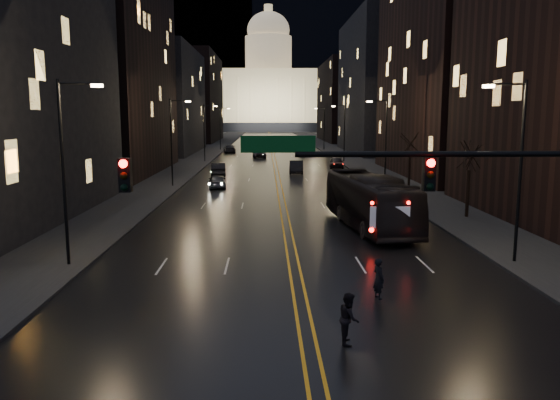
{
  "coord_description": "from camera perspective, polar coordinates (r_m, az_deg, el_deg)",
  "views": [
    {
      "loc": [
        -1.36,
        -16.05,
        7.34
      ],
      "look_at": [
        -0.67,
        10.48,
        3.2
      ],
      "focal_mm": 35.0,
      "sensor_mm": 36.0,
      "label": 1
    }
  ],
  "objects": [
    {
      "name": "ground",
      "position": [
        17.71,
        3.17,
        -15.66
      ],
      "size": [
        900.0,
        900.0,
        0.0
      ],
      "primitive_type": "plane",
      "color": "black",
      "rests_on": "ground"
    },
    {
      "name": "road",
      "position": [
        146.24,
        -0.95,
        5.99
      ],
      "size": [
        20.0,
        320.0,
        0.02
      ],
      "primitive_type": "cube",
      "color": "black",
      "rests_on": "ground"
    },
    {
      "name": "sidewalk_left",
      "position": [
        146.78,
        -6.45,
        5.97
      ],
      "size": [
        8.0,
        320.0,
        0.16
      ],
      "primitive_type": "cube",
      "color": "black",
      "rests_on": "ground"
    },
    {
      "name": "sidewalk_right",
      "position": [
        147.04,
        4.55,
        6.0
      ],
      "size": [
        8.0,
        320.0,
        0.16
      ],
      "primitive_type": "cube",
      "color": "black",
      "rests_on": "ground"
    },
    {
      "name": "center_line",
      "position": [
        146.24,
        -0.95,
        5.99
      ],
      "size": [
        0.62,
        320.0,
        0.01
      ],
      "primitive_type": "cube",
      "color": "orange",
      "rests_on": "road"
    },
    {
      "name": "building_left_mid",
      "position": [
        73.06,
        -17.58,
        13.69
      ],
      "size": [
        12.0,
        30.0,
        28.0
      ],
      "primitive_type": "cube",
      "color": "black",
      "rests_on": "ground"
    },
    {
      "name": "building_left_far",
      "position": [
        109.86,
        -11.96,
        10.06
      ],
      "size": [
        12.0,
        34.0,
        20.0
      ],
      "primitive_type": "cube",
      "color": "black",
      "rests_on": "ground"
    },
    {
      "name": "building_left_dist",
      "position": [
        157.35,
        -8.79,
        10.46
      ],
      "size": [
        12.0,
        40.0,
        24.0
      ],
      "primitive_type": "cube",
      "color": "black",
      "rests_on": "ground"
    },
    {
      "name": "building_right_tall",
      "position": [
        70.7,
        17.88,
        17.94
      ],
      "size": [
        12.0,
        30.0,
        38.0
      ],
      "primitive_type": "cube",
      "color": "black",
      "rests_on": "ground"
    },
    {
      "name": "building_right_mid",
      "position": [
        110.49,
        10.42,
        11.65
      ],
      "size": [
        12.0,
        34.0,
        26.0
      ],
      "primitive_type": "cube",
      "color": "black",
      "rests_on": "ground"
    },
    {
      "name": "building_right_dist",
      "position": [
        157.69,
        6.78,
        10.13
      ],
      "size": [
        12.0,
        40.0,
        22.0
      ],
      "primitive_type": "cube",
      "color": "black",
      "rests_on": "ground"
    },
    {
      "name": "mountain_ridge",
      "position": [
        402.36,
        4.64,
        17.07
      ],
      "size": [
        520.0,
        60.0,
        130.0
      ],
      "primitive_type": "cube",
      "color": "black",
      "rests_on": "ground"
    },
    {
      "name": "capitol",
      "position": [
        266.24,
        -1.2,
        10.97
      ],
      "size": [
        90.0,
        50.0,
        58.5
      ],
      "color": "black",
      "rests_on": "ground"
    },
    {
      "name": "traffic_signal",
      "position": [
        17.76,
        22.68,
        0.93
      ],
      "size": [
        17.29,
        0.45,
        7.0
      ],
      "color": "black",
      "rests_on": "ground"
    },
    {
      "name": "streetlamp_right_near",
      "position": [
        28.84,
        23.53,
        3.63
      ],
      "size": [
        2.13,
        0.25,
        9.0
      ],
      "color": "black",
      "rests_on": "ground"
    },
    {
      "name": "streetlamp_left_near",
      "position": [
        27.81,
        -21.39,
        3.59
      ],
      "size": [
        2.13,
        0.25,
        9.0
      ],
      "color": "black",
      "rests_on": "ground"
    },
    {
      "name": "streetlamp_right_mid",
      "position": [
        57.4,
        10.83,
        6.45
      ],
      "size": [
        2.13,
        0.25,
        9.0
      ],
      "color": "black",
      "rests_on": "ground"
    },
    {
      "name": "streetlamp_left_mid",
      "position": [
        56.89,
        -11.11,
        6.42
      ],
      "size": [
        2.13,
        0.25,
        9.0
      ],
      "color": "black",
      "rests_on": "ground"
    },
    {
      "name": "streetlamp_right_far",
      "position": [
        86.94,
        6.63,
        7.31
      ],
      "size": [
        2.13,
        0.25,
        9.0
      ],
      "color": "black",
      "rests_on": "ground"
    },
    {
      "name": "streetlamp_left_far",
      "position": [
        86.6,
        -7.81,
        7.29
      ],
      "size": [
        2.13,
        0.25,
        9.0
      ],
      "color": "black",
      "rests_on": "ground"
    },
    {
      "name": "streetlamp_right_dist",
      "position": [
        116.71,
        4.55,
        7.72
      ],
      "size": [
        2.13,
        0.25,
        9.0
      ],
      "color": "black",
      "rests_on": "ground"
    },
    {
      "name": "streetlamp_left_dist",
      "position": [
        116.46,
        -6.19,
        7.7
      ],
      "size": [
        2.13,
        0.25,
        9.0
      ],
      "color": "black",
      "rests_on": "ground"
    },
    {
      "name": "tree_right_mid",
      "position": [
        40.77,
        19.21,
        4.41
      ],
      "size": [
        2.4,
        2.4,
        6.65
      ],
      "color": "black",
      "rests_on": "ground"
    },
    {
      "name": "tree_right_far",
      "position": [
        56.0,
        13.45,
        5.74
      ],
      "size": [
        2.4,
        2.4,
        6.65
      ],
      "color": "black",
      "rests_on": "ground"
    },
    {
      "name": "bus",
      "position": [
        36.3,
        9.32,
        -0.13
      ],
      "size": [
        4.36,
        12.79,
        3.49
      ],
      "primitive_type": "imported",
      "rotation": [
        0.0,
        0.0,
        0.12
      ],
      "color": "black",
      "rests_on": "ground"
    },
    {
      "name": "oncoming_car_a",
      "position": [
        55.65,
        -6.58,
        1.95
      ],
      "size": [
        2.16,
        4.33,
        1.42
      ],
      "primitive_type": "imported",
      "rotation": [
        0.0,
        0.0,
        3.26
      ],
      "color": "black",
      "rests_on": "ground"
    },
    {
      "name": "oncoming_car_b",
      "position": [
        67.13,
        -6.47,
        3.22
      ],
      "size": [
        2.14,
        5.01,
        1.61
      ],
      "primitive_type": "imported",
      "rotation": [
        0.0,
        0.0,
        3.23
      ],
      "color": "black",
      "rests_on": "ground"
    },
    {
      "name": "oncoming_car_c",
      "position": [
        94.72,
        -2.18,
        4.8
      ],
      "size": [
        2.53,
        4.76,
        1.27
      ],
      "primitive_type": "imported",
      "rotation": [
        0.0,
        0.0,
        3.23
      ],
      "color": "black",
      "rests_on": "ground"
    },
    {
      "name": "oncoming_car_d",
      "position": [
        107.94,
        -5.29,
        5.35
      ],
      "size": [
        2.86,
        5.7,
        1.59
      ],
      "primitive_type": "imported",
      "rotation": [
        0.0,
        0.0,
        3.26
      ],
      "color": "black",
      "rests_on": "ground"
    },
    {
      "name": "receding_car_a",
      "position": [
        69.44,
        1.72,
        3.46
      ],
      "size": [
        1.99,
        5.03,
        1.63
      ],
      "primitive_type": "imported",
      "rotation": [
        0.0,
        0.0,
        -0.05
      ],
      "color": "black",
      "rests_on": "ground"
    },
    {
      "name": "receding_car_b",
      "position": [
        76.69,
        5.93,
        3.92
      ],
      "size": [
        2.33,
        4.89,
        1.61
      ],
      "primitive_type": "imported",
      "rotation": [
        0.0,
        0.0,
        -0.09
      ],
      "color": "black",
      "rests_on": "ground"
    },
    {
      "name": "receding_car_c",
      "position": [
        100.75,
        2.82,
        5.13
      ],
      "size": [
        2.97,
        5.77,
        1.6
      ],
      "primitive_type": "imported",
      "rotation": [
        0.0,
        0.0,
        0.14
      ],
      "color": "black",
      "rests_on": "ground"
    },
    {
      "name": "receding_car_d",
      "position": [
        135.17,
        2.05,
        6.04
      ],
      "size": [
        2.97,
        5.27,
        1.39
      ],
      "primitive_type": "imported",
      "rotation": [
        0.0,
        0.0,
        0.14
      ],
      "color": "black",
      "rests_on": "ground"
    },
    {
      "name": "pedestrian_a",
      "position": [
        22.49,
        10.28,
        -8.1
      ],
      "size": [
        0.59,
        0.71,
        1.67
      ],
      "primitive_type": "imported",
      "rotation": [
        0.0,
        0.0,
        1.94
      ],
      "color": "black",
      "rests_on": "ground"
    },
    {
      "name": "pedestrian_b",
      "position": [
        18.19,
        7.22,
        -12.14
      ],
      "size": [
        0.51,
        0.85,
        1.69
      ],
      "primitive_type": "imported",
      "rotation": [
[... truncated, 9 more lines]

